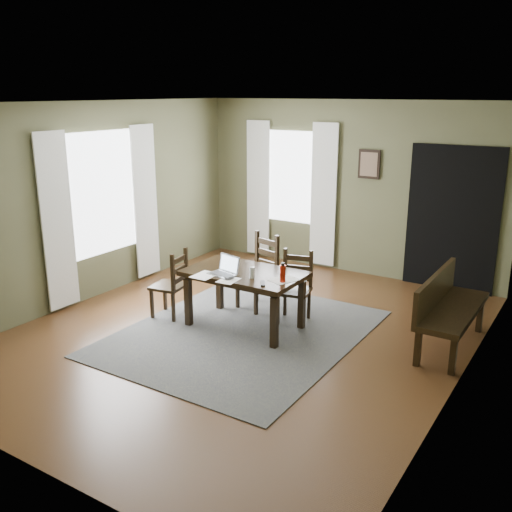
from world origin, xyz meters
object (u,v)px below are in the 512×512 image
Objects in this scene: dining_table at (245,278)px; bench at (447,304)px; water_bottle at (283,273)px; chair_end at (172,285)px; chair_back_left at (259,273)px; chair_back_right at (295,288)px; laptop at (225,269)px.

dining_table is 2.36m from bench.
bench is at bearing 27.46° from water_bottle.
chair_end is 0.89× the size of chair_back_left.
dining_table is 0.69m from chair_back_right.
chair_back_left reaches higher than chair_end.
dining_table is 0.62m from water_bottle.
water_bottle is at bearing -88.72° from chair_back_right.
chair_back_left is 0.66× the size of bench.
dining_table is 0.94× the size of bench.
laptop reaches higher than bench.
bench is (2.43, 0.09, 0.02)m from chair_back_left.
bench is 1.88m from water_bottle.
laptop is (0.07, -0.87, 0.29)m from chair_back_left.
dining_table is 1.42× the size of chair_back_left.
chair_back_left is 2.43m from bench.
chair_end is 1.61m from water_bottle.
laptop is (-0.14, -0.20, 0.15)m from dining_table.
water_bottle reaches higher than bench.
chair_back_right is at bearing 50.08° from dining_table.
chair_back_left is at bearing 92.19° from bench.
chair_end is 0.59× the size of bench.
chair_back_left is 1.15m from water_bottle.
chair_back_right reaches higher than dining_table.
water_bottle reaches higher than laptop.
chair_back_right is (1.40, 0.73, 0.00)m from chair_end.
dining_table is 3.82× the size of laptop.
bench is at bearing 15.97° from chair_back_left.
bench is (3.20, 0.98, 0.07)m from chair_end.
chair_back_left is 1.11× the size of chair_back_right.
laptop is (0.84, 0.02, 0.34)m from chair_end.
water_bottle is at bearing -9.58° from dining_table.
chair_back_right is 3.89× the size of water_bottle.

